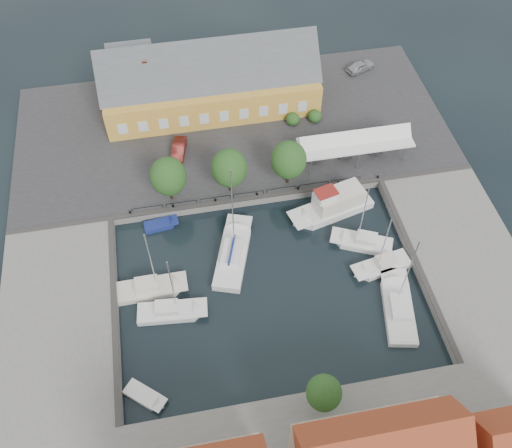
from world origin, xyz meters
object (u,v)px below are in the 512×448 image
Objects in this scene: car_silver at (361,66)px; east_boat_a at (363,243)px; car_red at (179,149)px; launch_nw at (161,225)px; west_boat_c at (171,312)px; trawler at (334,206)px; launch_sw at (145,396)px; center_sailboat at (233,255)px; tent_canopy at (356,142)px; east_boat_b at (382,266)px; west_boat_b at (151,289)px; warehouse at (206,83)px; east_boat_c at (398,309)px.

east_boat_a is (-8.56, -29.39, -1.48)m from car_silver.
car_red is at bearing 90.88° from car_silver.
car_red is at bearing 71.94° from launch_nw.
trawler is at bearing 26.67° from west_boat_c.
car_red is at bearing 77.89° from launch_sw.
launch_sw is at bearing -126.98° from center_sailboat.
east_boat_b is at bearing -94.52° from tent_canopy.
center_sailboat is 9.72m from west_boat_b.
car_silver is 1.02× the size of launch_sw.
center_sailboat is at bearing 175.91° from east_boat_a.
east_boat_a reaches higher than trawler.
center_sailboat is 1.36× the size of west_boat_c.
warehouse reaches higher than tent_canopy.
tent_canopy is 3.36× the size of launch_nw.
launch_nw is at bearing 90.39° from west_boat_c.
car_silver is at bearing 43.52° from west_boat_b.
warehouse is 2.82× the size of east_boat_a.
center_sailboat reaches higher than east_boat_c.
car_red is 0.42× the size of west_boat_b.
east_boat_b is at bearing 88.96° from east_boat_c.
east_boat_a is at bearing 12.22° from west_boat_c.
west_boat_c reaches higher than trawler.
west_boat_b is at bearing -101.54° from launch_nw.
trawler is 5.76m from east_boat_a.
center_sailboat reaches higher than car_red.
car_red is at bearing 144.78° from trawler.
launch_nw is at bearing 156.21° from east_boat_b.
west_boat_c reaches higher than car_red.
warehouse is 2.75× the size of west_boat_b.
center_sailboat is 13.45m from trawler.
tent_canopy is 1.49× the size of east_boat_b.
center_sailboat is at bearing -91.28° from warehouse.
launch_sw is at bearing -141.64° from trawler.
launch_nw is at bearing 175.51° from trawler.
center_sailboat reaches higher than trawler.
east_boat_a reaches higher than launch_sw.
east_boat_a is 0.87× the size of east_boat_c.
launch_sw is (-23.51, -18.61, -0.93)m from trawler.
east_boat_c is at bearing -33.96° from launch_nw.
center_sailboat is (-17.16, -11.44, -3.32)m from tent_canopy.
warehouse is 10.58m from car_red.
car_red is 20.76m from trawler.
east_boat_b is at bearing -23.79° from launch_nw.
launch_nw is (-3.38, -10.37, -1.64)m from car_red.
east_boat_a is at bearing -17.26° from launch_nw.
east_boat_c reaches higher than launch_nw.
tent_canopy reaches higher than launch_nw.
warehouse is at bearing 140.14° from tent_canopy.
tent_canopy is at bearing 42.67° from launch_sw.
trawler is at bearing -121.81° from tent_canopy.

